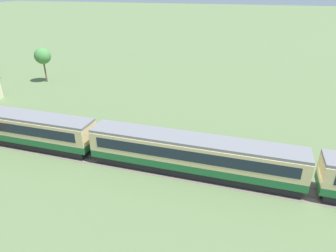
{
  "coord_description": "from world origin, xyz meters",
  "views": [
    {
      "loc": [
        -6.86,
        -25.56,
        17.86
      ],
      "look_at": [
        -16.29,
        5.01,
        2.7
      ],
      "focal_mm": 32.0,
      "sensor_mm": 36.0,
      "label": 1
    }
  ],
  "objects": [
    {
      "name": "passenger_train",
      "position": [
        -23.3,
        0.34,
        2.25
      ],
      "size": [
        90.51,
        3.19,
        4.05
      ],
      "color": "#1E6033",
      "rests_on": "ground_plane"
    },
    {
      "name": "railway_track",
      "position": [
        -26.12,
        0.34,
        0.01
      ],
      "size": [
        152.84,
        3.6,
        0.04
      ],
      "color": "#665B51",
      "rests_on": "ground_plane"
    },
    {
      "name": "yard_tree_0",
      "position": [
        -47.7,
        23.39,
        5.17
      ],
      "size": [
        3.16,
        3.16,
        6.79
      ],
      "color": "brown",
      "rests_on": "ground_plane"
    },
    {
      "name": "ground_plane",
      "position": [
        0.0,
        0.0,
        0.0
      ],
      "size": [
        600.0,
        600.0,
        0.0
      ],
      "primitive_type": "plane",
      "color": "#566B42"
    }
  ]
}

